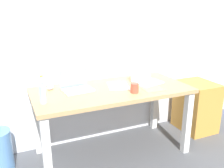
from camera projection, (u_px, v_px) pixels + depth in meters
ground_plane at (112, 152)px, 2.77m from camera, size 8.00×8.00×0.00m
back_wall at (96, 30)px, 2.77m from camera, size 5.20×0.08×2.60m
desk at (112, 98)px, 2.58m from camera, size 1.61×0.76×0.74m
laptop_left at (76, 86)px, 2.50m from camera, size 0.32×0.26×0.20m
laptop_right at (146, 79)px, 2.74m from camera, size 0.34×0.29×0.20m
beer_bottle at (43, 93)px, 2.14m from camera, size 0.06×0.06×0.25m
computer_mouse at (50, 88)px, 2.53m from camera, size 0.10×0.12×0.03m
coffee_mug at (135, 88)px, 2.42m from camera, size 0.08×0.08×0.09m
paper_sheet_near_back at (118, 86)px, 2.64m from camera, size 0.28×0.34×0.00m
paper_sheet_front_right at (150, 87)px, 2.59m from camera, size 0.22×0.30×0.00m
filing_cabinet at (196, 106)px, 3.21m from camera, size 0.40×0.48×0.64m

